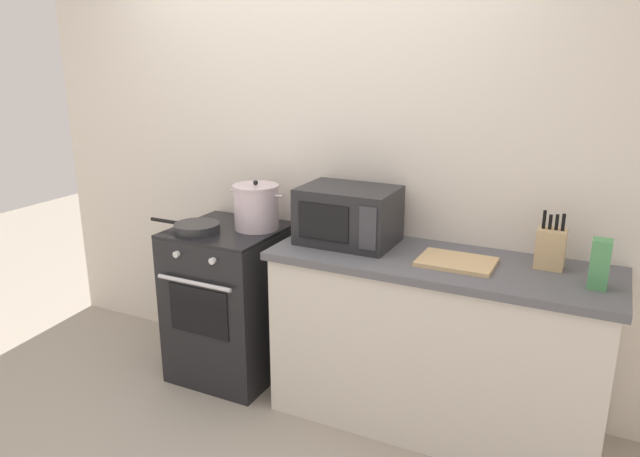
{
  "coord_description": "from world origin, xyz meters",
  "views": [
    {
      "loc": [
        1.61,
        -2.13,
        1.91
      ],
      "look_at": [
        0.25,
        0.6,
        1.0
      ],
      "focal_mm": 33.6,
      "sensor_mm": 36.0,
      "label": 1
    }
  ],
  "objects_px": {
    "microwave": "(348,215)",
    "pasta_box": "(600,264)",
    "stock_pot": "(256,207)",
    "frying_pan": "(196,227)",
    "stove": "(230,302)",
    "knife_block": "(551,248)",
    "cutting_board": "(456,262)"
  },
  "relations": [
    {
      "from": "knife_block",
      "to": "pasta_box",
      "type": "xyz_separation_m",
      "value": [
        0.22,
        -0.17,
        0.01
      ]
    },
    {
      "from": "frying_pan",
      "to": "microwave",
      "type": "height_order",
      "value": "microwave"
    },
    {
      "from": "stove",
      "to": "frying_pan",
      "type": "xyz_separation_m",
      "value": [
        -0.12,
        -0.13,
        0.48
      ]
    },
    {
      "from": "frying_pan",
      "to": "microwave",
      "type": "distance_m",
      "value": 0.88
    },
    {
      "from": "pasta_box",
      "to": "stove",
      "type": "bearing_deg",
      "value": 179.16
    },
    {
      "from": "frying_pan",
      "to": "knife_block",
      "type": "height_order",
      "value": "knife_block"
    },
    {
      "from": "stock_pot",
      "to": "cutting_board",
      "type": "relative_size",
      "value": 0.96
    },
    {
      "from": "stock_pot",
      "to": "knife_block",
      "type": "xyz_separation_m",
      "value": [
        1.59,
        0.06,
        -0.03
      ]
    },
    {
      "from": "frying_pan",
      "to": "knife_block",
      "type": "relative_size",
      "value": 1.66
    },
    {
      "from": "microwave",
      "to": "pasta_box",
      "type": "bearing_deg",
      "value": -5.02
    },
    {
      "from": "frying_pan",
      "to": "pasta_box",
      "type": "distance_m",
      "value": 2.08
    },
    {
      "from": "stock_pot",
      "to": "pasta_box",
      "type": "relative_size",
      "value": 1.57
    },
    {
      "from": "stock_pot",
      "to": "pasta_box",
      "type": "bearing_deg",
      "value": -3.44
    },
    {
      "from": "microwave",
      "to": "pasta_box",
      "type": "distance_m",
      "value": 1.23
    },
    {
      "from": "knife_block",
      "to": "cutting_board",
      "type": "bearing_deg",
      "value": -160.91
    },
    {
      "from": "stock_pot",
      "to": "microwave",
      "type": "distance_m",
      "value": 0.58
    },
    {
      "from": "microwave",
      "to": "pasta_box",
      "type": "relative_size",
      "value": 2.27
    },
    {
      "from": "knife_block",
      "to": "stove",
      "type": "bearing_deg",
      "value": -175.37
    },
    {
      "from": "stove",
      "to": "knife_block",
      "type": "relative_size",
      "value": 3.32
    },
    {
      "from": "stove",
      "to": "microwave",
      "type": "height_order",
      "value": "microwave"
    },
    {
      "from": "frying_pan",
      "to": "microwave",
      "type": "xyz_separation_m",
      "value": [
        0.85,
        0.21,
        0.12
      ]
    },
    {
      "from": "frying_pan",
      "to": "microwave",
      "type": "bearing_deg",
      "value": 13.88
    },
    {
      "from": "cutting_board",
      "to": "frying_pan",
      "type": "bearing_deg",
      "value": -174.83
    },
    {
      "from": "stock_pot",
      "to": "cutting_board",
      "type": "bearing_deg",
      "value": -3.8
    },
    {
      "from": "stock_pot",
      "to": "stove",
      "type": "bearing_deg",
      "value": -152.76
    },
    {
      "from": "pasta_box",
      "to": "knife_block",
      "type": "bearing_deg",
      "value": 141.9
    },
    {
      "from": "stove",
      "to": "stock_pot",
      "type": "xyz_separation_m",
      "value": [
        0.15,
        0.08,
        0.59
      ]
    },
    {
      "from": "stove",
      "to": "cutting_board",
      "type": "bearing_deg",
      "value": 0.05
    },
    {
      "from": "cutting_board",
      "to": "pasta_box",
      "type": "xyz_separation_m",
      "value": [
        0.62,
        -0.03,
        0.1
      ]
    },
    {
      "from": "stove",
      "to": "microwave",
      "type": "bearing_deg",
      "value": 6.18
    },
    {
      "from": "frying_pan",
      "to": "cutting_board",
      "type": "distance_m",
      "value": 1.46
    },
    {
      "from": "microwave",
      "to": "cutting_board",
      "type": "xyz_separation_m",
      "value": [
        0.61,
        -0.08,
        -0.14
      ]
    }
  ]
}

